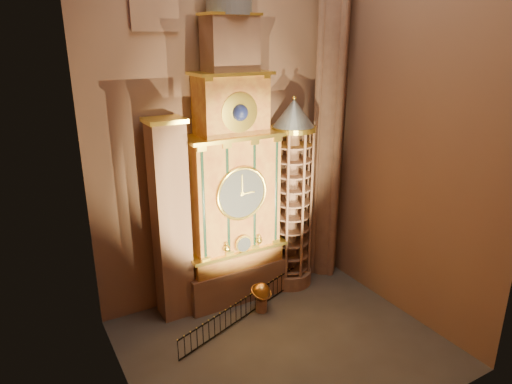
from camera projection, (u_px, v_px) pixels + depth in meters
floor at (283, 344)px, 21.41m from camera, size 14.00×14.00×0.00m
wall_back at (222, 93)px, 22.76m from camera, size 22.00×0.00×22.00m
wall_left at (106, 126)px, 14.55m from camera, size 0.00×22.00×22.00m
wall_right at (414, 98)px, 21.12m from camera, size 0.00×22.00×22.00m
astronomical_clock at (233, 181)px, 23.31m from camera, size 5.60×2.41×16.70m
portrait_tower at (171, 221)px, 22.23m from camera, size 1.80×1.60×10.20m
stair_turret at (292, 197)px, 25.20m from camera, size 2.50×2.50×10.80m
gothic_pier at (331, 89)px, 24.81m from camera, size 2.04×2.04×22.00m
celestial_globe at (261, 295)px, 23.70m from camera, size 1.41×1.38×1.61m
iron_railing at (243, 308)px, 23.16m from camera, size 8.15×3.02×1.09m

